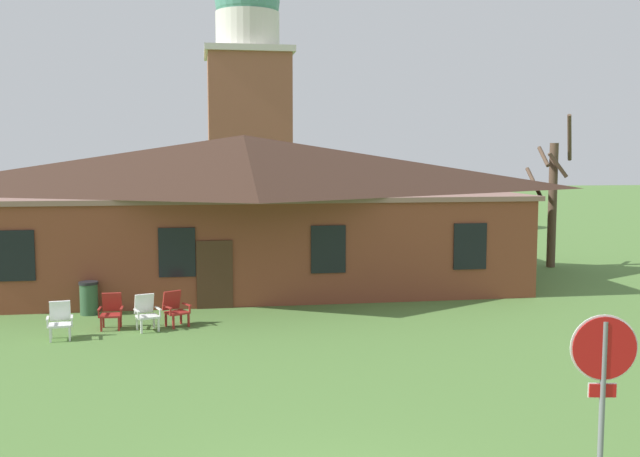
# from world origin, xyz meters

# --- Properties ---
(brick_building) EXTENTS (19.33, 10.40, 5.44)m
(brick_building) POSITION_xyz_m (-0.00, 18.81, 2.77)
(brick_building) COLOR brown
(brick_building) RESTS_ON ground
(dome_tower) EXTENTS (5.18, 5.18, 16.70)m
(dome_tower) POSITION_xyz_m (1.30, 36.10, 7.53)
(dome_tower) COLOR #93563D
(dome_tower) RESTS_ON ground
(stop_sign) EXTENTS (0.80, 0.18, 2.79)m
(stop_sign) POSITION_xyz_m (3.15, -0.66, 1.98)
(stop_sign) COLOR slate
(stop_sign) RESTS_ON ground
(lawn_chair_by_porch) EXTENTS (0.70, 0.74, 0.96)m
(lawn_chair_by_porch) POSITION_xyz_m (-5.19, 10.66, 0.50)
(lawn_chair_by_porch) COLOR white
(lawn_chair_by_porch) RESTS_ON ground
(lawn_chair_near_door) EXTENTS (0.64, 0.67, 0.96)m
(lawn_chair_near_door) POSITION_xyz_m (-4.03, 11.60, 0.50)
(lawn_chair_near_door) COLOR maroon
(lawn_chair_near_door) RESTS_ON ground
(lawn_chair_left_end) EXTENTS (0.77, 0.82, 0.96)m
(lawn_chair_left_end) POSITION_xyz_m (-3.08, 11.28, 0.50)
(lawn_chair_left_end) COLOR silver
(lawn_chair_left_end) RESTS_ON ground
(lawn_chair_middle) EXTENTS (0.83, 0.86, 0.96)m
(lawn_chair_middle) POSITION_xyz_m (-2.34, 11.64, 0.50)
(lawn_chair_middle) COLOR maroon
(lawn_chair_middle) RESTS_ON ground
(bare_tree_beside_building) EXTENTS (1.84, 1.81, 6.36)m
(bare_tree_beside_building) POSITION_xyz_m (12.91, 20.00, 2.99)
(bare_tree_beside_building) COLOR brown
(bare_tree_beside_building) RESTS_ON ground
(trash_bin) EXTENTS (0.56, 0.56, 0.98)m
(trash_bin) POSITION_xyz_m (-4.89, 13.51, 0.50)
(trash_bin) COLOR #335638
(trash_bin) RESTS_ON ground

